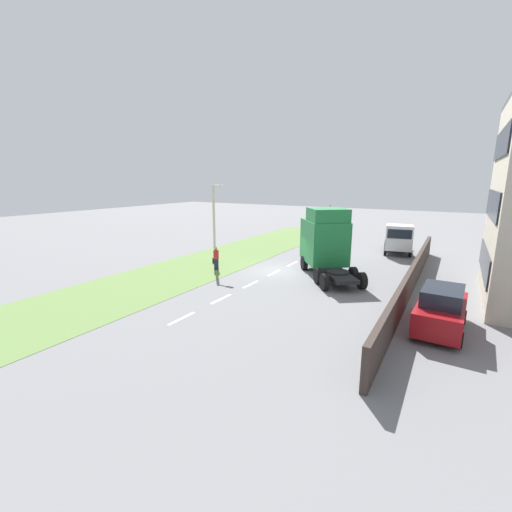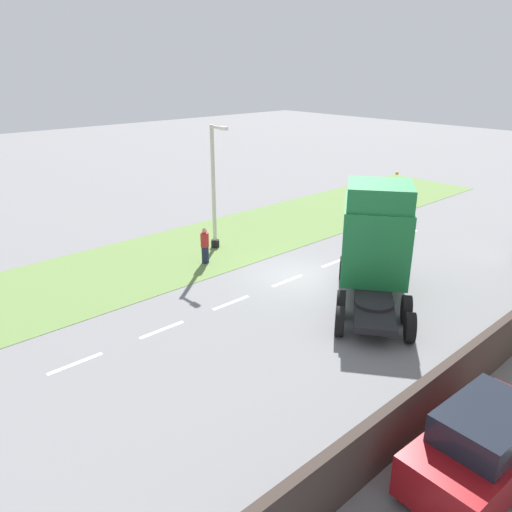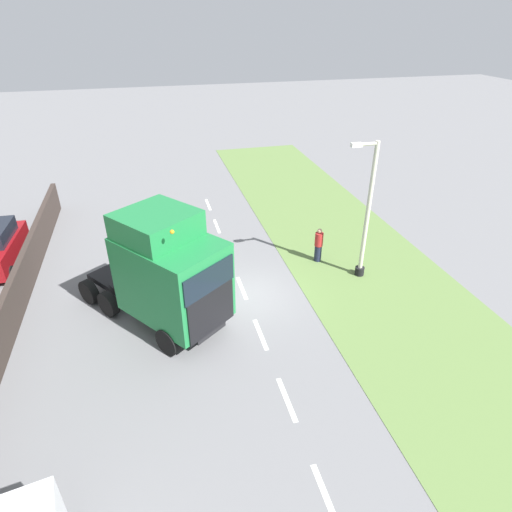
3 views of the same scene
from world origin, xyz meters
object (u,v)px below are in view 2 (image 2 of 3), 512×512
object	(u,v)px
lamp_post	(214,196)
pedestrian	(205,246)
parked_car	(485,446)
lorry_cab	(375,239)

from	to	relation	value
lamp_post	pedestrian	xyz separation A→B (m)	(1.34, -1.68, -1.89)
lamp_post	parked_car	bearing A→B (deg)	-17.39
lamp_post	pedestrian	size ratio (longest dim) A/B	3.57
lorry_cab	parked_car	size ratio (longest dim) A/B	1.53
lorry_cab	lamp_post	size ratio (longest dim) A/B	1.08
parked_car	pedestrian	distance (m)	15.22
lorry_cab	parked_car	bearing A→B (deg)	-77.57
lorry_cab	parked_car	world-z (taller)	lorry_cab
parked_car	lamp_post	bearing A→B (deg)	165.24
lorry_cab	parked_car	distance (m)	10.13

